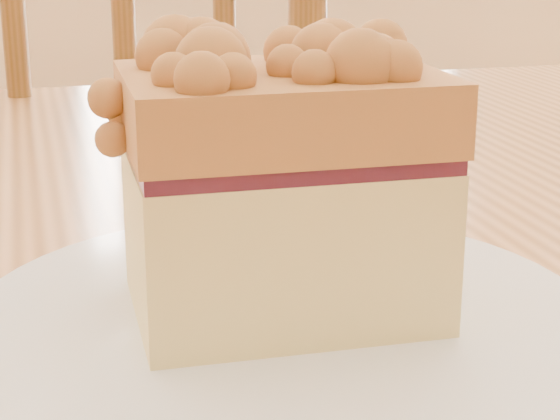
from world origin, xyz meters
TOP-DOWN VIEW (x-y plane):
  - cafe_chair_main at (0.08, 0.78)m, footprint 0.61×0.61m
  - plate at (0.27, 0.05)m, footprint 0.24×0.24m
  - cake_slice at (0.28, 0.05)m, footprint 0.13×0.11m

SIDE VIEW (x-z plane):
  - cafe_chair_main at x=0.08m, z-range 0.01..1.04m
  - plate at x=0.27m, z-range 0.75..0.77m
  - cake_slice at x=0.28m, z-range 0.77..0.88m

